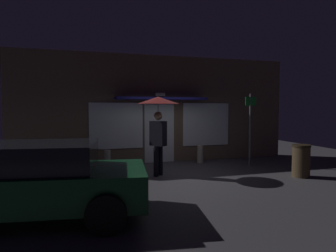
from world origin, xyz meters
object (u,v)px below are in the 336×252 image
(trash_bin, at_px, (301,161))
(sidewalk_bollard_2, at_px, (107,159))
(parked_car, at_px, (28,180))
(sidewalk_bollard, at_px, (200,154))
(street_sign_post, at_px, (250,125))
(person_with_umbrella, at_px, (158,112))

(trash_bin, bearing_deg, sidewalk_bollard_2, 151.61)
(parked_car, bearing_deg, sidewalk_bollard, 47.89)
(parked_car, relative_size, sidewalk_bollard_2, 7.13)
(sidewalk_bollard, height_order, sidewalk_bollard_2, sidewalk_bollard)
(sidewalk_bollard, bearing_deg, parked_car, -140.07)
(parked_car, height_order, street_sign_post, street_sign_post)
(parked_car, distance_m, street_sign_post, 7.23)
(sidewalk_bollard, distance_m, trash_bin, 3.43)
(street_sign_post, relative_size, sidewalk_bollard_2, 4.08)
(sidewalk_bollard_2, bearing_deg, sidewalk_bollard, 0.82)
(street_sign_post, height_order, sidewalk_bollard_2, street_sign_post)
(person_with_umbrella, height_order, sidewalk_bollard_2, person_with_umbrella)
(person_with_umbrella, relative_size, sidewalk_bollard, 3.61)
(parked_car, bearing_deg, sidewalk_bollard_2, 75.50)
(sidewalk_bollard, distance_m, sidewalk_bollard_2, 3.29)
(sidewalk_bollard_2, bearing_deg, parked_car, -112.47)
(street_sign_post, bearing_deg, trash_bin, -76.27)
(sidewalk_bollard, bearing_deg, person_with_umbrella, -141.74)
(person_with_umbrella, xyz_separation_m, street_sign_post, (3.39, 0.61, -0.46))
(sidewalk_bollard, bearing_deg, street_sign_post, -33.26)
(sidewalk_bollard_2, bearing_deg, person_with_umbrella, -48.52)
(street_sign_post, bearing_deg, sidewalk_bollard, 146.74)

